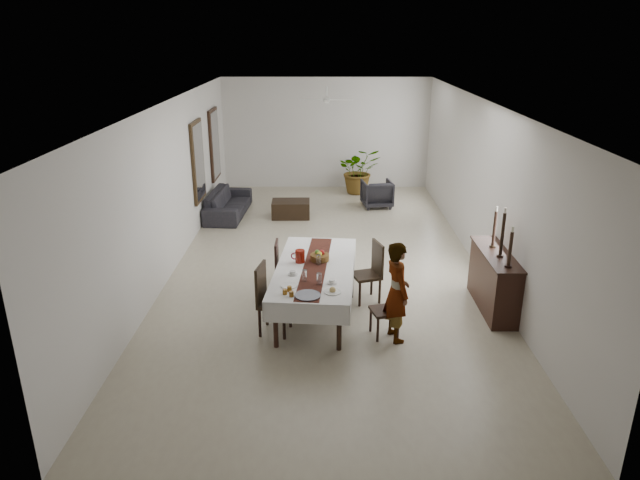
# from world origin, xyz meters

# --- Properties ---
(floor) EXTENTS (6.00, 12.00, 0.00)m
(floor) POSITION_xyz_m (0.00, 0.00, 0.00)
(floor) COLOR #B8AF92
(floor) RESTS_ON ground
(ceiling) EXTENTS (6.00, 12.00, 0.02)m
(ceiling) POSITION_xyz_m (0.00, 0.00, 3.20)
(ceiling) COLOR white
(ceiling) RESTS_ON wall_back
(wall_back) EXTENTS (6.00, 0.02, 3.20)m
(wall_back) POSITION_xyz_m (0.00, 6.00, 1.60)
(wall_back) COLOR silver
(wall_back) RESTS_ON floor
(wall_front) EXTENTS (6.00, 0.02, 3.20)m
(wall_front) POSITION_xyz_m (0.00, -6.00, 1.60)
(wall_front) COLOR silver
(wall_front) RESTS_ON floor
(wall_left) EXTENTS (0.02, 12.00, 3.20)m
(wall_left) POSITION_xyz_m (-3.00, 0.00, 1.60)
(wall_left) COLOR silver
(wall_left) RESTS_ON floor
(wall_right) EXTENTS (0.02, 12.00, 3.20)m
(wall_right) POSITION_xyz_m (3.00, 0.00, 1.60)
(wall_right) COLOR silver
(wall_right) RESTS_ON floor
(dining_table_top) EXTENTS (1.26, 2.62, 0.05)m
(dining_table_top) POSITION_xyz_m (-0.20, -2.11, 0.77)
(dining_table_top) COLOR black
(dining_table_top) RESTS_ON table_leg_fl
(table_leg_fl) EXTENTS (0.08, 0.08, 0.74)m
(table_leg_fl) POSITION_xyz_m (-0.76, -3.28, 0.37)
(table_leg_fl) COLOR black
(table_leg_fl) RESTS_ON floor
(table_leg_fr) EXTENTS (0.08, 0.08, 0.74)m
(table_leg_fr) POSITION_xyz_m (0.17, -3.35, 0.37)
(table_leg_fr) COLOR black
(table_leg_fr) RESTS_ON floor
(table_leg_bl) EXTENTS (0.08, 0.08, 0.74)m
(table_leg_bl) POSITION_xyz_m (-0.57, -0.87, 0.37)
(table_leg_bl) COLOR black
(table_leg_bl) RESTS_ON floor
(table_leg_br) EXTENTS (0.08, 0.08, 0.74)m
(table_leg_br) POSITION_xyz_m (0.36, -0.94, 0.37)
(table_leg_br) COLOR black
(table_leg_br) RESTS_ON floor
(tablecloth_top) EXTENTS (1.47, 2.83, 0.01)m
(tablecloth_top) POSITION_xyz_m (-0.20, -2.11, 0.80)
(tablecloth_top) COLOR white
(tablecloth_top) RESTS_ON dining_table_top
(tablecloth_drape_left) EXTENTS (0.23, 2.73, 0.32)m
(tablecloth_drape_left) POSITION_xyz_m (-0.82, -2.06, 0.65)
(tablecloth_drape_left) COLOR white
(tablecloth_drape_left) RESTS_ON dining_table_top
(tablecloth_drape_right) EXTENTS (0.23, 2.73, 0.32)m
(tablecloth_drape_right) POSITION_xyz_m (0.42, -2.16, 0.65)
(tablecloth_drape_right) COLOR white
(tablecloth_drape_right) RESTS_ON dining_table_top
(tablecloth_drape_near) EXTENTS (1.25, 0.11, 0.32)m
(tablecloth_drape_near) POSITION_xyz_m (-0.31, -3.47, 0.65)
(tablecloth_drape_near) COLOR silver
(tablecloth_drape_near) RESTS_ON dining_table_top
(tablecloth_drape_far) EXTENTS (1.25, 0.11, 0.32)m
(tablecloth_drape_far) POSITION_xyz_m (-0.09, -0.75, 0.65)
(tablecloth_drape_far) COLOR white
(tablecloth_drape_far) RESTS_ON dining_table_top
(table_runner) EXTENTS (0.58, 2.67, 0.00)m
(table_runner) POSITION_xyz_m (-0.20, -2.11, 0.81)
(table_runner) COLOR #552318
(table_runner) RESTS_ON tablecloth_top
(red_pitcher) EXTENTS (0.17, 0.17, 0.21)m
(red_pitcher) POSITION_xyz_m (-0.45, -1.93, 0.91)
(red_pitcher) COLOR maroon
(red_pitcher) RESTS_ON tablecloth_top
(pitcher_handle) EXTENTS (0.13, 0.03, 0.13)m
(pitcher_handle) POSITION_xyz_m (-0.54, -1.92, 0.91)
(pitcher_handle) COLOR maroon
(pitcher_handle) RESTS_ON red_pitcher
(wine_glass_near) EXTENTS (0.07, 0.07, 0.18)m
(wine_glass_near) POSITION_xyz_m (-0.13, -2.81, 0.90)
(wine_glass_near) COLOR silver
(wine_glass_near) RESTS_ON tablecloth_top
(wine_glass_mid) EXTENTS (0.07, 0.07, 0.18)m
(wine_glass_mid) POSITION_xyz_m (-0.35, -2.68, 0.90)
(wine_glass_mid) COLOR white
(wine_glass_mid) RESTS_ON tablecloth_top
(wine_glass_far) EXTENTS (0.07, 0.07, 0.18)m
(wine_glass_far) POSITION_xyz_m (-0.15, -2.06, 0.90)
(wine_glass_far) COLOR silver
(wine_glass_far) RESTS_ON tablecloth_top
(teacup_right) EXTENTS (0.10, 0.10, 0.06)m
(teacup_right) POSITION_xyz_m (0.06, -2.77, 0.84)
(teacup_right) COLOR white
(teacup_right) RESTS_ON saucer_right
(saucer_right) EXTENTS (0.16, 0.16, 0.01)m
(saucer_right) POSITION_xyz_m (0.06, -2.77, 0.81)
(saucer_right) COLOR silver
(saucer_right) RESTS_ON tablecloth_top
(teacup_left) EXTENTS (0.10, 0.10, 0.06)m
(teacup_left) POSITION_xyz_m (-0.55, -2.46, 0.84)
(teacup_left) COLOR silver
(teacup_left) RESTS_ON saucer_left
(saucer_left) EXTENTS (0.16, 0.16, 0.01)m
(saucer_left) POSITION_xyz_m (-0.55, -2.46, 0.81)
(saucer_left) COLOR silver
(saucer_left) RESTS_ON tablecloth_top
(plate_near_right) EXTENTS (0.25, 0.25, 0.02)m
(plate_near_right) POSITION_xyz_m (0.07, -3.09, 0.82)
(plate_near_right) COLOR silver
(plate_near_right) RESTS_ON tablecloth_top
(bread_near_right) EXTENTS (0.10, 0.10, 0.10)m
(bread_near_right) POSITION_xyz_m (0.07, -3.09, 0.84)
(bread_near_right) COLOR tan
(bread_near_right) RESTS_ON plate_near_right
(plate_near_left) EXTENTS (0.25, 0.25, 0.02)m
(plate_near_left) POSITION_xyz_m (-0.58, -2.88, 0.82)
(plate_near_left) COLOR white
(plate_near_left) RESTS_ON tablecloth_top
(plate_far_left) EXTENTS (0.25, 0.25, 0.02)m
(plate_far_left) POSITION_xyz_m (-0.49, -1.50, 0.82)
(plate_far_left) COLOR white
(plate_far_left) RESTS_ON tablecloth_top
(serving_tray) EXTENTS (0.38, 0.38, 0.02)m
(serving_tray) POSITION_xyz_m (-0.29, -3.22, 0.82)
(serving_tray) COLOR #3E3E43
(serving_tray) RESTS_ON tablecloth_top
(jam_jar_a) EXTENTS (0.07, 0.07, 0.08)m
(jam_jar_a) POSITION_xyz_m (-0.53, -3.24, 0.85)
(jam_jar_a) COLOR brown
(jam_jar_a) RESTS_ON tablecloth_top
(jam_jar_b) EXTENTS (0.07, 0.07, 0.08)m
(jam_jar_b) POSITION_xyz_m (-0.63, -3.16, 0.85)
(jam_jar_b) COLOR brown
(jam_jar_b) RESTS_ON tablecloth_top
(jam_jar_c) EXTENTS (0.07, 0.07, 0.08)m
(jam_jar_c) POSITION_xyz_m (-0.57, -3.06, 0.85)
(jam_jar_c) COLOR #895814
(jam_jar_c) RESTS_ON tablecloth_top
(fruit_basket) EXTENTS (0.32, 0.32, 0.11)m
(fruit_basket) POSITION_xyz_m (-0.13, -1.85, 0.86)
(fruit_basket) COLOR brown
(fruit_basket) RESTS_ON tablecloth_top
(fruit_red) EXTENTS (0.10, 0.10, 0.10)m
(fruit_red) POSITION_xyz_m (-0.09, -1.83, 0.94)
(fruit_red) COLOR maroon
(fruit_red) RESTS_ON fruit_basket
(fruit_green) EXTENTS (0.08, 0.08, 0.08)m
(fruit_green) POSITION_xyz_m (-0.17, -1.82, 0.94)
(fruit_green) COLOR #487D25
(fruit_green) RESTS_ON fruit_basket
(fruit_yellow) EXTENTS (0.09, 0.09, 0.09)m
(fruit_yellow) POSITION_xyz_m (-0.13, -1.90, 0.94)
(fruit_yellow) COLOR yellow
(fruit_yellow) RESTS_ON fruit_basket
(chair_right_near_seat) EXTENTS (0.48, 0.48, 0.05)m
(chair_right_near_seat) POSITION_xyz_m (0.87, -2.92, 0.41)
(chair_right_near_seat) COLOR black
(chair_right_near_seat) RESTS_ON chair_right_near_leg_fl
(chair_right_near_leg_fl) EXTENTS (0.05, 0.05, 0.39)m
(chair_right_near_leg_fl) POSITION_xyz_m (1.07, -3.03, 0.20)
(chair_right_near_leg_fl) COLOR black
(chair_right_near_leg_fl) RESTS_ON floor
(chair_right_near_leg_fr) EXTENTS (0.05, 0.05, 0.39)m
(chair_right_near_leg_fr) POSITION_xyz_m (0.99, -2.72, 0.20)
(chair_right_near_leg_fr) COLOR black
(chair_right_near_leg_fr) RESTS_ON floor
(chair_right_near_leg_bl) EXTENTS (0.05, 0.05, 0.39)m
(chair_right_near_leg_bl) POSITION_xyz_m (0.75, -3.12, 0.20)
(chair_right_near_leg_bl) COLOR black
(chair_right_near_leg_bl) RESTS_ON floor
(chair_right_near_leg_br) EXTENTS (0.05, 0.05, 0.39)m
(chair_right_near_leg_br) POSITION_xyz_m (0.67, -2.80, 0.20)
(chair_right_near_leg_br) COLOR black
(chair_right_near_leg_br) RESTS_ON floor
(chair_right_near_back) EXTENTS (0.14, 0.39, 0.51)m
(chair_right_near_back) POSITION_xyz_m (1.04, -2.87, 0.69)
(chair_right_near_back) COLOR black
(chair_right_near_back) RESTS_ON chair_right_near_seat
(chair_right_far_seat) EXTENTS (0.56, 0.56, 0.05)m
(chair_right_far_seat) POSITION_xyz_m (0.67, -1.70, 0.47)
(chair_right_far_seat) COLOR black
(chair_right_far_seat) RESTS_ON chair_right_far_leg_fl
(chair_right_far_leg_fl) EXTENTS (0.06, 0.06, 0.44)m
(chair_right_far_leg_fl) POSITION_xyz_m (0.90, -1.82, 0.22)
(chair_right_far_leg_fl) COLOR black
(chair_right_far_leg_fl) RESTS_ON floor
(chair_right_far_leg_fr) EXTENTS (0.06, 0.06, 0.44)m
(chair_right_far_leg_fr) POSITION_xyz_m (0.79, -1.47, 0.22)
(chair_right_far_leg_fr) COLOR black
(chair_right_far_leg_fr) RESTS_ON floor
(chair_right_far_leg_bl) EXTENTS (0.06, 0.06, 0.44)m
(chair_right_far_leg_bl) POSITION_xyz_m (0.55, -1.93, 0.22)
(chair_right_far_leg_bl) COLOR black
(chair_right_far_leg_bl) RESTS_ON floor
(chair_right_far_leg_br) EXTENTS (0.06, 0.06, 0.44)m
(chair_right_far_leg_br) POSITION_xyz_m (0.44, -1.59, 0.22)
(chair_right_far_leg_br) COLOR black
(chair_right_far_leg_br) RESTS_ON floor
(chair_right_far_back) EXTENTS (0.18, 0.44, 0.57)m
(chair_right_far_back) POSITION_xyz_m (0.86, -1.64, 0.77)
(chair_right_far_back) COLOR black
(chair_right_far_back) RESTS_ON chair_right_far_seat
(chair_left_near_seat) EXTENTS (0.55, 0.55, 0.05)m
(chair_left_near_seat) POSITION_xyz_m (-0.81, -2.83, 0.49)
(chair_left_near_seat) COLOR black
(chair_left_near_seat) RESTS_ON chair_left_near_leg_fl
(chair_left_near_leg_fl) EXTENTS (0.06, 0.06, 0.46)m
(chair_left_near_leg_fl) POSITION_xyz_m (-0.96, -2.60, 0.23)
(chair_left_near_leg_fl) COLOR black
(chair_left_near_leg_fl) RESTS_ON floor
(chair_left_near_leg_fr) EXTENTS (0.06, 0.06, 0.46)m
(chair_left_near_leg_fr) POSITION_xyz_m (-1.04, -2.98, 0.23)
(chair_left_near_leg_fr) COLOR black
(chair_left_near_leg_fr) RESTS_ON floor
(chair_left_near_leg_bl) EXTENTS (0.06, 0.06, 0.46)m
(chair_left_near_leg_bl) POSITION_xyz_m (-0.58, -2.67, 0.23)
(chair_left_near_leg_bl) COLOR black
(chair_left_near_leg_bl) RESTS_ON floor
(chair_left_near_leg_br) EXTENTS (0.06, 0.06, 0.46)m
(chair_left_near_leg_br) POSITION_xyz_m (-0.66, -3.05, 0.23)
(chair_left_near_leg_br) COLOR black
(chair_left_near_leg_br) RESTS_ON floor
(chair_left_near_back) EXTENTS (0.13, 0.47, 0.60)m
(chair_left_near_back) POSITION_xyz_m (-1.02, -2.79, 0.81)
(chair_left_near_back) COLOR black
(chair_left_near_back) RESTS_ON chair_left_near_seat
(chair_left_far_seat) EXTENTS (0.43, 0.43, 0.05)m
(chair_left_far_seat) POSITION_xyz_m (-0.68, -1.52, 0.45)
(chair_left_far_seat) COLOR black
(chair_left_far_seat) RESTS_ON chair_left_far_leg_fl
(chair_left_far_leg_fl) EXTENTS (0.04, 0.04, 0.42)m
(chair_left_far_leg_fl) POSITION_xyz_m (-0.86, -1.35, 0.21)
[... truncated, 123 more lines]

